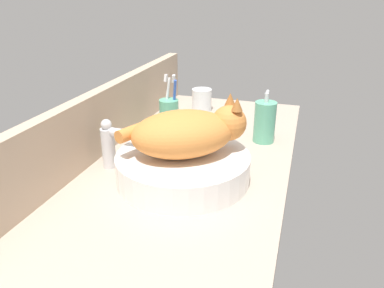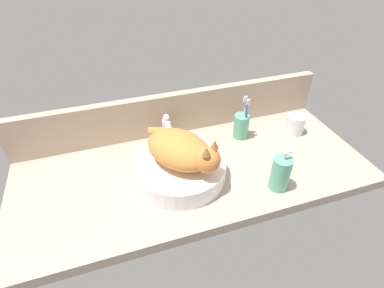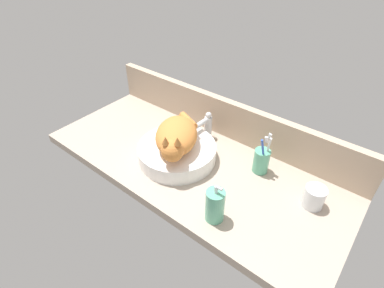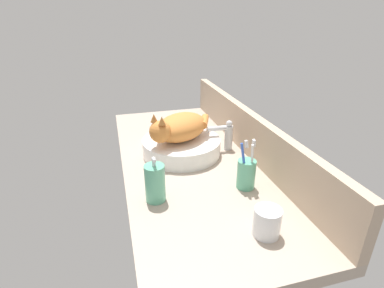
# 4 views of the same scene
# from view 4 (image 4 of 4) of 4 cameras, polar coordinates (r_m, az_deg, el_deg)

# --- Properties ---
(ground_plane) EXTENTS (1.32, 0.56, 0.04)m
(ground_plane) POSITION_cam_4_polar(r_m,az_deg,el_deg) (1.26, -0.33, -3.72)
(ground_plane) COLOR #B2A08E
(backsplash_panel) EXTENTS (1.32, 0.04, 0.18)m
(backsplash_panel) POSITION_cam_4_polar(r_m,az_deg,el_deg) (1.30, 10.83, 2.11)
(backsplash_panel) COLOR tan
(backsplash_panel) RESTS_ON ground_plane
(sink_basin) EXTENTS (0.33, 0.33, 0.07)m
(sink_basin) POSITION_cam_4_polar(r_m,az_deg,el_deg) (1.29, -2.01, -0.46)
(sink_basin) COLOR white
(sink_basin) RESTS_ON ground_plane
(cat) EXTENTS (0.28, 0.30, 0.14)m
(cat) POSITION_cam_4_polar(r_m,az_deg,el_deg) (1.24, -2.47, 3.20)
(cat) COLOR orange
(cat) RESTS_ON sink_basin
(faucet) EXTENTS (0.04, 0.12, 0.14)m
(faucet) POSITION_cam_4_polar(r_m,az_deg,el_deg) (1.32, 6.54, 1.87)
(faucet) COLOR silver
(faucet) RESTS_ON ground_plane
(soap_dispenser) EXTENTS (0.07, 0.07, 0.16)m
(soap_dispenser) POSITION_cam_4_polar(r_m,az_deg,el_deg) (0.98, -7.05, -7.37)
(soap_dispenser) COLOR #60B793
(soap_dispenser) RESTS_ON ground_plane
(toothbrush_cup) EXTENTS (0.06, 0.06, 0.19)m
(toothbrush_cup) POSITION_cam_4_polar(r_m,az_deg,el_deg) (1.06, 10.30, -5.52)
(toothbrush_cup) COLOR #5BB28E
(toothbrush_cup) RESTS_ON ground_plane
(water_glass) EXTENTS (0.08, 0.08, 0.08)m
(water_glass) POSITION_cam_4_polar(r_m,az_deg,el_deg) (0.88, 14.07, -14.42)
(water_glass) COLOR white
(water_glass) RESTS_ON ground_plane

